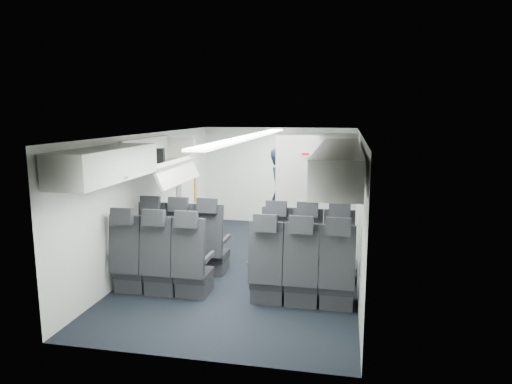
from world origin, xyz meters
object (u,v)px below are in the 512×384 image
at_px(boarding_door, 188,189).
at_px(flight_attendant, 280,196).
at_px(seat_row_mid, 229,270).
at_px(carry_on_bag, 152,156).
at_px(seat_row_front, 244,250).
at_px(galley_unit, 320,184).

relative_size(boarding_door, flight_attendant, 1.01).
distance_m(seat_row_mid, carry_on_bag, 2.19).
distance_m(seat_row_front, boarding_door, 2.71).
distance_m(boarding_door, carry_on_bag, 2.30).
distance_m(seat_row_mid, boarding_door, 3.45).
relative_size(seat_row_mid, flight_attendant, 1.82).
bearing_deg(galley_unit, boarding_door, -155.72).
xyz_separation_m(seat_row_front, galley_unit, (0.95, 3.25, 0.55)).
bearing_deg(flight_attendant, carry_on_bag, 116.17).
relative_size(galley_unit, flight_attendant, 1.04).
distance_m(seat_row_front, galley_unit, 3.43).
height_order(boarding_door, flight_attendant, boarding_door).
bearing_deg(seat_row_mid, carry_on_bag, 148.67).
relative_size(seat_row_mid, galley_unit, 1.75).
relative_size(flight_attendant, carry_on_bag, 5.15).
bearing_deg(seat_row_front, flight_attendant, 81.91).
xyz_separation_m(seat_row_mid, carry_on_bag, (-1.42, 0.87, 1.43)).
bearing_deg(flight_attendant, galley_unit, -49.92).
xyz_separation_m(boarding_door, carry_on_bag, (0.21, -2.12, 0.87)).
bearing_deg(seat_row_mid, flight_attendant, 84.47).
height_order(flight_attendant, carry_on_bag, carry_on_bag).
height_order(seat_row_front, carry_on_bag, carry_on_bag).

